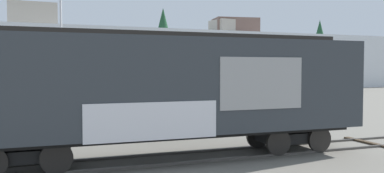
% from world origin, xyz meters
% --- Properties ---
extents(ground_plane, '(260.00, 260.00, 0.00)m').
position_xyz_m(ground_plane, '(0.00, 0.00, 0.00)').
color(ground_plane, slate).
extents(track, '(60.02, 3.57, 0.08)m').
position_xyz_m(track, '(1.87, -0.07, 0.04)').
color(track, '#4C4742').
rests_on(track, ground_plane).
extents(freight_car, '(13.27, 3.21, 4.20)m').
position_xyz_m(freight_car, '(-0.53, -0.00, 2.38)').
color(freight_car, '#33383D').
rests_on(freight_car, ground_plane).
extents(flagpole, '(1.13, 1.35, 9.27)m').
position_xyz_m(flagpole, '(-3.13, 10.50, 6.00)').
color(flagpole, silver).
rests_on(flagpole, ground_plane).
extents(hillside, '(125.44, 39.91, 13.06)m').
position_xyz_m(hillside, '(0.05, 56.43, 4.13)').
color(hillside, silver).
rests_on(hillside, ground_plane).
extents(parked_car_white, '(4.65, 2.12, 1.52)m').
position_xyz_m(parked_car_white, '(-5.06, 5.49, 0.78)').
color(parked_car_white, silver).
rests_on(parked_car_white, ground_plane).
extents(parked_car_green, '(4.21, 2.37, 1.65)m').
position_xyz_m(parked_car_green, '(0.45, 5.08, 0.82)').
color(parked_car_green, '#1E5933').
rests_on(parked_car_green, ground_plane).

